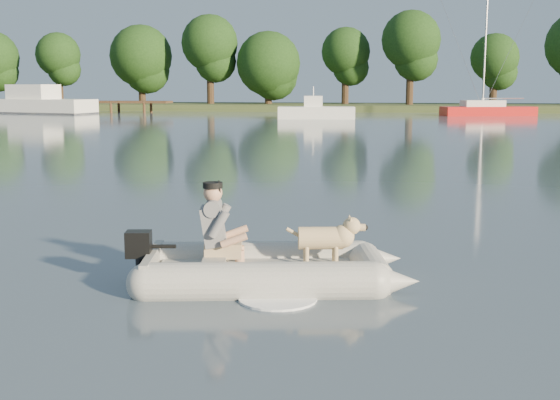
% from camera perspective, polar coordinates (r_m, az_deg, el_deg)
% --- Properties ---
extents(water, '(160.00, 160.00, 0.00)m').
position_cam_1_polar(water, '(7.74, -5.59, -7.98)').
color(water, '#515F6E').
rests_on(water, ground).
extents(shore_bank, '(160.00, 12.00, 0.70)m').
position_cam_1_polar(shore_bank, '(69.22, 7.32, 7.45)').
color(shore_bank, '#47512D').
rests_on(shore_bank, water).
extents(dock, '(18.00, 2.00, 1.04)m').
position_cam_1_polar(dock, '(65.42, -16.55, 7.29)').
color(dock, '#4C331E').
rests_on(dock, water).
extents(treeline, '(75.85, 7.35, 9.27)m').
position_cam_1_polar(treeline, '(68.34, 8.64, 11.72)').
color(treeline, '#332316').
rests_on(treeline, shore_bank).
extents(dinghy, '(4.85, 3.82, 1.28)m').
position_cam_1_polar(dinghy, '(8.18, -0.81, -3.10)').
color(dinghy, gray).
rests_on(dinghy, water).
extents(man, '(0.76, 0.68, 0.99)m').
position_cam_1_polar(man, '(8.21, -5.31, -1.85)').
color(man, slate).
rests_on(man, dinghy).
extents(dog, '(0.90, 0.45, 0.57)m').
position_cam_1_polar(dog, '(8.27, 3.33, -3.43)').
color(dog, tan).
rests_on(dog, dinghy).
extents(outboard_motor, '(0.42, 0.33, 0.72)m').
position_cam_1_polar(outboard_motor, '(8.36, -11.38, -4.81)').
color(outboard_motor, black).
rests_on(outboard_motor, dinghy).
extents(cabin_cruiser, '(9.92, 5.64, 2.90)m').
position_cam_1_polar(cabin_cruiser, '(63.36, -18.64, 7.78)').
color(cabin_cruiser, white).
rests_on(cabin_cruiser, water).
extents(motorboat, '(5.86, 2.82, 2.39)m').
position_cam_1_polar(motorboat, '(50.53, 2.96, 7.84)').
color(motorboat, white).
rests_on(motorboat, water).
extents(sailboat, '(7.54, 3.87, 9.94)m').
position_cam_1_polar(sailboat, '(58.14, 16.47, 7.01)').
color(sailboat, red).
rests_on(sailboat, water).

